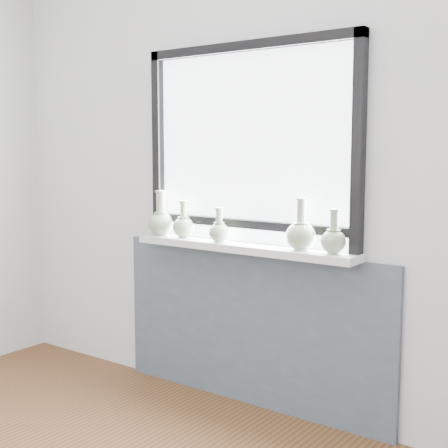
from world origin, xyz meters
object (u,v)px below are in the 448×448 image
Objects in this scene: vase_b at (184,225)px; vase_d at (301,234)px; vase_a at (161,221)px; vase_e at (334,239)px; windowsill at (242,247)px; vase_c at (219,231)px.

vase_d is (0.76, -0.01, 0.01)m from vase_b.
vase_a is 0.92m from vase_d.
vase_d is 0.18m from vase_e.
vase_e reaches higher than windowsill.
windowsill is 5.08× the size of vase_d.
windowsill is 6.33× the size of vase_b.
vase_c is at bearing -5.71° from vase_b.
vase_e is at bearing 1.85° from vase_c.
vase_e is at bearing -0.04° from vase_d.
vase_b is at bearing 174.29° from vase_c.
vase_d is at bearing -0.42° from vase_b.
vase_c is at bearing -2.00° from vase_a.
vase_a is at bearing -178.78° from windowsill.
vase_e is (1.09, 0.01, -0.01)m from vase_a.
vase_c is (0.43, -0.02, -0.02)m from vase_a.
vase_e reaches higher than vase_b.
windowsill is 0.16m from vase_c.
windowsill is at bearing 179.12° from vase_d.
vase_b reaches higher than windowsill.
vase_c is at bearing -168.19° from windowsill.
vase_e is (0.66, 0.02, 0.01)m from vase_c.
vase_b is 0.80× the size of vase_d.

